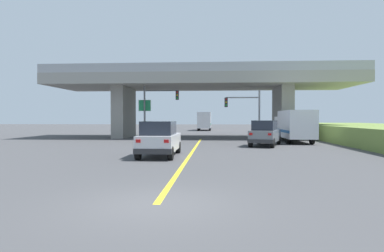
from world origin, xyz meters
The scene contains 10 objects.
ground centered at (0.00, 29.59, 0.00)m, with size 160.00×160.00×0.00m, color #424244.
overpass_bridge centered at (0.00, 29.59, 5.66)m, with size 33.37×9.74×7.75m.
lane_divider_stripe centered at (0.00, 13.32, 0.00)m, with size 0.20×26.63×0.01m, color yellow.
suv_lead centered at (-1.69, 10.62, 1.01)m, with size 1.99×4.72×2.02m.
suv_crossing centered at (5.44, 18.40, 1.01)m, with size 3.19×5.05×2.02m.
box_truck centered at (8.69, 22.71, 1.54)m, with size 2.33×7.42×2.88m.
traffic_signal_nearside centered at (4.62, 25.37, 3.17)m, with size 3.55×0.36×5.01m.
traffic_signal_farside centered at (-4.64, 26.17, 3.66)m, with size 3.69×0.36×5.61m.
highway_sign centered at (-5.94, 26.55, 3.09)m, with size 1.34×0.17×4.30m.
semi_truck_distant centered at (-0.44, 51.64, 1.69)m, with size 2.33×7.46×3.23m.
Camera 1 is at (1.49, -8.34, 2.20)m, focal length 31.29 mm.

